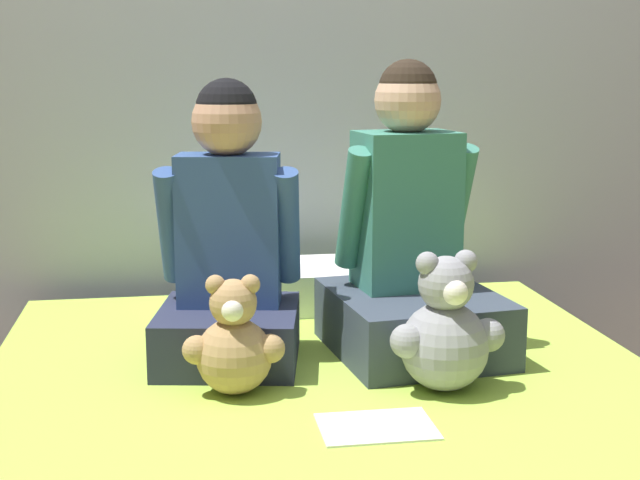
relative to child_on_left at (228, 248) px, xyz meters
The scene contains 7 objects.
wall_behind_bed 0.94m from the child_on_left, 75.16° to the left, with size 8.00×0.06×2.50m.
child_on_left is the anchor object (origin of this frame).
child_on_right 0.41m from the child_on_left, ahead, with size 0.40×0.44×0.66m.
teddy_bear_held_by_left_child 0.27m from the child_on_left, 91.28° to the right, with size 0.20×0.15×0.24m.
teddy_bear_held_by_right_child 0.51m from the child_on_left, 32.82° to the right, with size 0.24×0.18×0.29m.
pillow_at_headboard 0.50m from the child_on_left, 65.46° to the left, with size 0.53×0.28×0.11m.
sign_card 0.56m from the child_on_left, 61.50° to the right, with size 0.21×0.15×0.00m.
Camera 1 is at (-0.30, -1.55, 1.08)m, focal length 50.00 mm.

